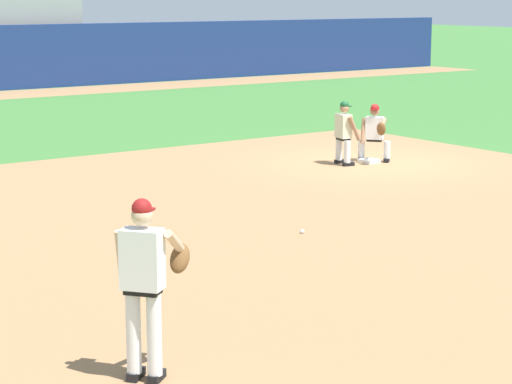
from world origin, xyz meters
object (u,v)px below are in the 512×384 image
first_baseman (375,130)px  baserunner (344,130)px  first_base_bag (369,161)px  pitcher (146,278)px  baseball (302,231)px

first_baseman → baserunner: bearing=172.6°
baserunner → first_base_bag: bearing=-12.4°
first_base_bag → pitcher: 13.68m
baseball → baserunner: baserunner is taller
first_base_bag → first_baseman: size_ratio=0.28×
first_base_bag → pitcher: size_ratio=0.20×
baseball → first_baseman: size_ratio=0.06×
baseball → pitcher: (-5.12, -4.01, 1.02)m
baserunner → baseball: bearing=-136.2°
first_base_bag → pitcher: (-10.63, -8.55, 1.01)m
pitcher → baseball: bearing=38.1°
pitcher → first_baseman: size_ratio=1.39×
first_baseman → pitcher: bearing=-141.6°
baseball → baserunner: size_ratio=0.05×
first_base_bag → first_baseman: bearing=9.1°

